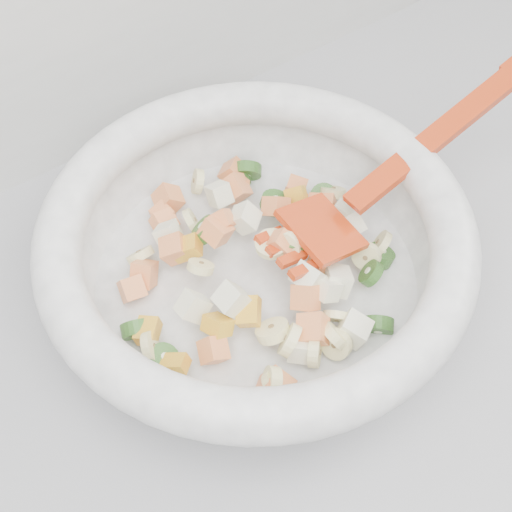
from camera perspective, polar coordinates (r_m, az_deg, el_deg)
counter at (r=1.07m, az=8.75°, el=-13.61°), size 2.00×0.60×0.90m
mixing_bowl at (r=0.59m, az=0.06°, el=0.49°), size 0.47×0.36×0.13m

